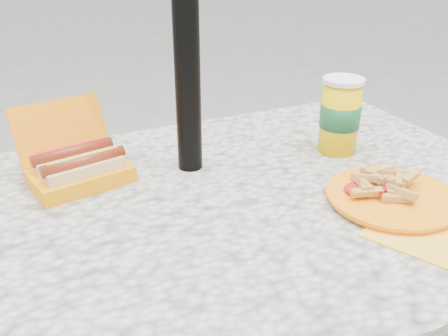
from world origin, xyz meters
name	(u,v)px	position (x,y,z in m)	size (l,w,h in m)	color
picnic_table	(223,251)	(0.00, 0.00, 0.64)	(1.20, 0.80, 0.75)	beige
hotdog_box	(79,167)	(-0.22, 0.19, 0.78)	(0.21, 0.20, 0.14)	orange
fries_plate	(393,198)	(0.27, -0.14, 0.76)	(0.24, 0.34, 0.05)	yellow
soda_cup	(340,115)	(0.32, 0.10, 0.83)	(0.09, 0.09, 0.16)	#FFC300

